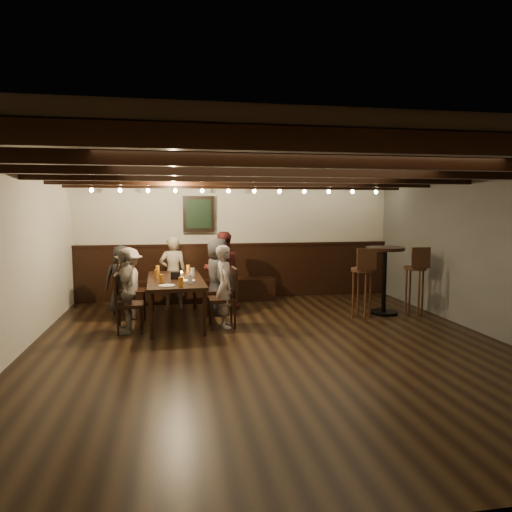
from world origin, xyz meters
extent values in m
plane|color=black|center=(0.00, 0.00, 0.00)|extent=(7.00, 7.00, 0.00)
plane|color=black|center=(0.00, 0.00, 2.40)|extent=(7.00, 7.00, 0.00)
plane|color=silver|center=(0.00, 3.50, 1.20)|extent=(6.50, 0.00, 6.50)
plane|color=#4A4A47|center=(3.25, 0.00, 1.20)|extent=(0.00, 7.00, 7.00)
plane|color=silver|center=(-3.25, 0.00, 1.20)|extent=(0.00, 7.00, 7.00)
cube|color=black|center=(0.00, 3.46, 0.55)|extent=(6.50, 0.08, 1.10)
cube|color=black|center=(-0.80, 3.20, 0.23)|extent=(3.00, 0.45, 0.45)
cube|color=black|center=(-0.80, 3.40, 1.75)|extent=(0.62, 0.12, 0.72)
cube|color=black|center=(-0.80, 3.33, 1.75)|extent=(0.50, 0.02, 0.58)
cube|color=black|center=(0.00, -2.90, 2.31)|extent=(6.50, 0.10, 0.16)
cube|color=black|center=(0.00, -1.74, 2.31)|extent=(6.50, 0.10, 0.16)
cube|color=black|center=(0.00, -0.58, 2.31)|extent=(6.50, 0.10, 0.16)
cube|color=black|center=(0.00, 0.58, 2.31)|extent=(6.50, 0.10, 0.16)
cube|color=black|center=(0.00, 1.74, 2.31)|extent=(6.50, 0.10, 0.16)
cube|color=black|center=(0.00, 2.90, 2.31)|extent=(6.50, 0.10, 0.16)
sphere|color=#FFE099|center=(-2.75, 2.88, 2.19)|extent=(0.07, 0.07, 0.07)
sphere|color=#FFE099|center=(-1.38, 2.88, 2.19)|extent=(0.07, 0.07, 0.07)
sphere|color=#FFE099|center=(0.00, 2.88, 2.19)|extent=(0.07, 0.07, 0.07)
sphere|color=#FFE099|center=(1.38, 2.88, 2.19)|extent=(0.07, 0.07, 0.07)
sphere|color=#FFE099|center=(2.75, 2.88, 2.19)|extent=(0.07, 0.07, 0.07)
cube|color=black|center=(-1.28, 1.57, 0.70)|extent=(0.95, 1.97, 0.06)
cylinder|color=black|center=(-1.62, 0.65, 0.33)|extent=(0.06, 0.06, 0.67)
cylinder|color=black|center=(-1.69, 2.47, 0.33)|extent=(0.06, 0.06, 0.67)
cylinder|color=black|center=(-0.87, 0.68, 0.33)|extent=(0.06, 0.06, 0.67)
cylinder|color=black|center=(-0.94, 2.50, 0.33)|extent=(0.06, 0.06, 0.67)
cube|color=black|center=(-2.00, 2.00, 0.46)|extent=(0.46, 0.46, 0.05)
cube|color=black|center=(-2.20, 1.99, 0.73)|extent=(0.06, 0.45, 0.49)
cube|color=black|center=(-1.96, 1.10, 0.42)|extent=(0.42, 0.42, 0.05)
cube|color=black|center=(-2.14, 1.09, 0.67)|extent=(0.05, 0.41, 0.44)
cube|color=black|center=(-0.60, 2.05, 0.41)|extent=(0.41, 0.41, 0.05)
cube|color=black|center=(-0.42, 2.06, 0.65)|extent=(0.05, 0.40, 0.44)
cube|color=black|center=(-0.56, 1.15, 0.44)|extent=(0.45, 0.45, 0.05)
cube|color=black|center=(-0.37, 1.16, 0.70)|extent=(0.06, 0.43, 0.47)
imported|color=#242426|center=(-2.21, 2.44, 0.61)|extent=(0.61, 0.41, 1.22)
imported|color=gray|center=(-1.32, 2.62, 0.68)|extent=(0.51, 0.34, 1.35)
imported|color=#5A1F1E|center=(-0.41, 2.51, 0.72)|extent=(0.72, 0.57, 1.44)
imported|color=gray|center=(-2.05, 1.99, 0.60)|extent=(0.48, 0.80, 1.21)
imported|color=gray|center=(-2.01, 1.10, 0.63)|extent=(0.34, 0.75, 1.26)
imported|color=#2A292C|center=(-0.55, 2.05, 0.67)|extent=(0.45, 0.67, 1.34)
imported|color=gray|center=(-0.51, 1.15, 0.65)|extent=(0.33, 0.48, 1.30)
cylinder|color=#BF7219|center=(-1.59, 2.26, 0.80)|extent=(0.07, 0.07, 0.14)
cylinder|color=#BF7219|center=(-1.05, 2.23, 0.80)|extent=(0.07, 0.07, 0.14)
cylinder|color=#BF7219|center=(-1.58, 1.66, 0.80)|extent=(0.07, 0.07, 0.14)
cylinder|color=silver|center=(-0.99, 1.79, 0.80)|extent=(0.07, 0.07, 0.14)
cylinder|color=#BF7219|center=(-1.48, 1.12, 0.80)|extent=(0.07, 0.07, 0.14)
cylinder|color=silver|center=(-1.06, 1.03, 0.80)|extent=(0.07, 0.07, 0.14)
cylinder|color=#BF7219|center=(-1.20, 0.78, 0.80)|extent=(0.07, 0.07, 0.14)
cylinder|color=white|center=(-1.40, 0.87, 0.73)|extent=(0.24, 0.24, 0.01)
cylinder|color=white|center=(-1.09, 1.28, 0.73)|extent=(0.24, 0.24, 0.01)
cube|color=black|center=(-1.28, 1.52, 0.79)|extent=(0.15, 0.10, 0.12)
cylinder|color=beige|center=(-1.17, 1.88, 0.75)|extent=(0.05, 0.05, 0.05)
cylinder|color=black|center=(2.35, 1.57, 0.02)|extent=(0.49, 0.49, 0.04)
cylinder|color=black|center=(2.35, 1.57, 0.58)|extent=(0.08, 0.08, 1.11)
cylinder|color=black|center=(2.35, 1.57, 1.16)|extent=(0.67, 0.67, 0.06)
cylinder|color=#3D2013|center=(1.85, 1.37, 0.82)|extent=(0.38, 0.38, 0.06)
cube|color=#3D2013|center=(1.84, 1.19, 1.02)|extent=(0.34, 0.04, 0.36)
cylinder|color=#3D2013|center=(2.85, 1.42, 0.82)|extent=(0.38, 0.38, 0.06)
cube|color=#3D2013|center=(2.85, 1.24, 1.02)|extent=(0.33, 0.04, 0.36)
camera|label=1|loc=(-1.26, -5.86, 1.86)|focal=32.00mm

